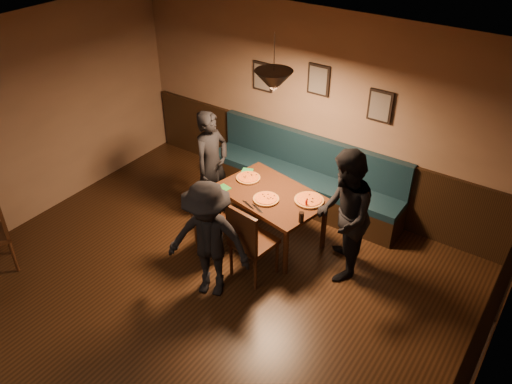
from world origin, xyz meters
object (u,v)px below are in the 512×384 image
diner_left (212,165)px  soda_glass (301,217)px  booth_bench (303,174)px  diner_front (208,241)px  dining_table (271,216)px  chair_near_left (215,221)px  diner_right (344,216)px  chair_near_right (254,240)px  tabasco_bottle (306,203)px

diner_left → soda_glass: bearing=-99.0°
booth_bench → diner_front: size_ratio=1.99×
dining_table → diner_front: bearing=-80.7°
booth_bench → chair_near_left: bearing=-103.3°
dining_table → chair_near_left: bearing=-115.0°
dining_table → diner_right: diner_right is taller
chair_near_right → chair_near_left: bearing=-179.4°
chair_near_right → tabasco_bottle: size_ratio=8.18×
booth_bench → soda_glass: (0.70, -1.28, 0.30)m
dining_table → diner_left: bearing=-171.0°
dining_table → diner_front: 1.29m
chair_near_left → tabasco_bottle: chair_near_left is taller
diner_right → diner_front: 1.61m
chair_near_right → tabasco_bottle: chair_near_right is taller
diner_left → chair_near_right: bearing=-118.0°
booth_bench → diner_right: diner_right is taller
diner_right → diner_front: bearing=-66.9°
chair_near_right → diner_right: diner_right is taller
dining_table → diner_front: size_ratio=0.91×
chair_near_right → tabasco_bottle: 0.80m
chair_near_left → soda_glass: 1.16m
chair_near_left → diner_right: (1.49, 0.56, 0.37)m
dining_table → tabasco_bottle: bearing=9.4°
chair_near_left → booth_bench: bearing=82.4°
chair_near_right → tabasco_bottle: (0.31, 0.68, 0.28)m
chair_near_right → diner_front: bearing=-107.8°
dining_table → diner_right: bearing=8.5°
chair_near_left → chair_near_right: 0.67m
chair_near_right → tabasco_bottle: bearing=72.6°
dining_table → tabasco_bottle: 0.68m
soda_glass → tabasco_bottle: soda_glass is taller
chair_near_right → soda_glass: bearing=50.7°
booth_bench → tabasco_bottle: size_ratio=23.36×
booth_bench → dining_table: 0.99m
diner_front → soda_glass: 1.14m
booth_bench → diner_front: bearing=-89.2°
diner_left → tabasco_bottle: size_ratio=12.42×
diner_left → diner_front: 1.60m
chair_near_left → soda_glass: bearing=21.5°
tabasco_bottle → diner_right: bearing=-3.8°
dining_table → diner_right: size_ratio=0.81×
dining_table → chair_near_left: 0.77m
chair_near_left → tabasco_bottle: (0.97, 0.60, 0.32)m
diner_left → tabasco_bottle: 1.53m
diner_right → chair_near_right: bearing=-76.6°
booth_bench → chair_near_left: size_ratio=3.15×
diner_left → tabasco_bottle: bearing=-89.1°
diner_front → soda_glass: diner_front is taller
diner_front → tabasco_bottle: 1.34m
chair_near_left → chair_near_right: chair_near_right is taller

